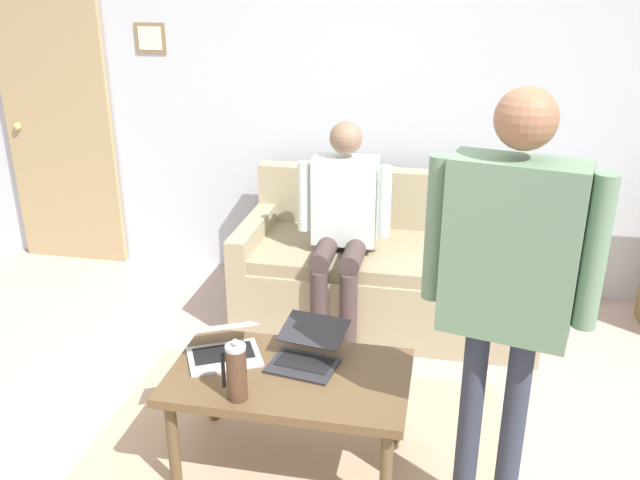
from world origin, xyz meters
The scene contains 10 objects.
area_rug centered at (-0.02, -0.03, 0.00)m, with size 1.90×1.80×0.01m, color tan.
back_wall centered at (0.00, -2.20, 1.35)m, with size 7.04×0.11×2.70m.
interior_door centered at (2.17, -2.11, 1.02)m, with size 0.82×0.09×2.05m.
couch centered at (-0.29, -1.62, 0.31)m, with size 1.81×0.87×0.88m.
coffee_table centered at (-0.02, -0.13, 0.42)m, with size 1.02×0.60×0.47m.
laptop_left centered at (-0.07, -0.24, 0.52)m, with size 0.34×0.38×0.14m.
laptop_center centered at (0.31, -0.22, 0.52)m, with size 0.41×0.41×0.17m.
french_press centered at (0.14, 0.08, 0.60)m, with size 0.10×0.08×0.27m.
person_standing centered at (-0.85, 0.06, 1.11)m, with size 0.60×0.29×1.73m.
person_seated centered at (-0.03, -1.39, 0.73)m, with size 0.55×0.51×1.28m.
Camera 1 is at (-0.62, 2.23, 2.06)m, focal length 37.57 mm.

